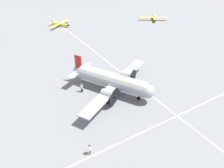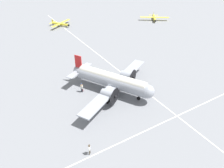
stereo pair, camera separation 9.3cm
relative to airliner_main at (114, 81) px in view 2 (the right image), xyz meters
name	(u,v)px [view 2 (the right image)]	position (x,y,z in m)	size (l,w,h in m)	color
ground_plane	(112,91)	(0.39, 0.22, -2.56)	(300.00, 300.00, 0.00)	slate
apron_line_eastwest	(135,83)	(0.39, -5.43, -2.56)	(120.00, 0.16, 0.01)	silver
apron_line_northsouth	(151,128)	(-11.53, 0.22, -2.56)	(0.16, 120.00, 0.01)	silver
airliner_main	(114,81)	(0.00, 0.00, 0.00)	(16.50, 20.33, 5.91)	#9399A3
crew_foreground	(89,148)	(-11.05, 10.66, -1.49)	(0.42, 0.45, 1.70)	#473D2D
passenger_boarding	(82,87)	(3.37, 5.31, -1.39)	(0.55, 0.43, 1.86)	navy
ramp_agent	(82,88)	(3.21, 5.34, -1.57)	(0.54, 0.27, 1.62)	#2D2D33
suitcase_near_door	(82,90)	(3.51, 5.14, -2.33)	(0.40, 0.16, 0.49)	maroon
light_aircraft_distant	(154,18)	(32.88, -37.93, -1.72)	(7.94, 9.45, 2.05)	yellow
light_aircraft_taxiing	(61,24)	(44.34, -5.14, -1.75)	(7.37, 8.80, 1.93)	yellow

